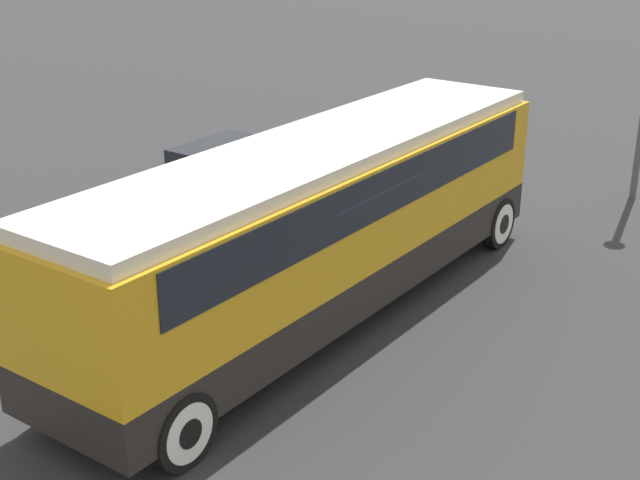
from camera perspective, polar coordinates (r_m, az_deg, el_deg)
ground_plane at (r=15.47m, az=0.00°, el=-4.81°), size 120.00×120.00×0.00m
tour_bus at (r=14.80m, az=0.22°, el=1.82°), size 11.04×2.52×3.11m
parked_car_mid at (r=21.03m, az=-5.78°, el=4.41°), size 4.37×1.95×1.35m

